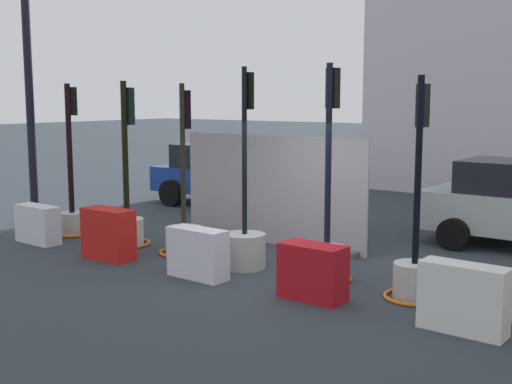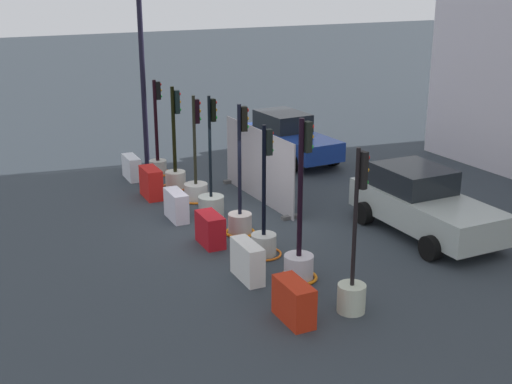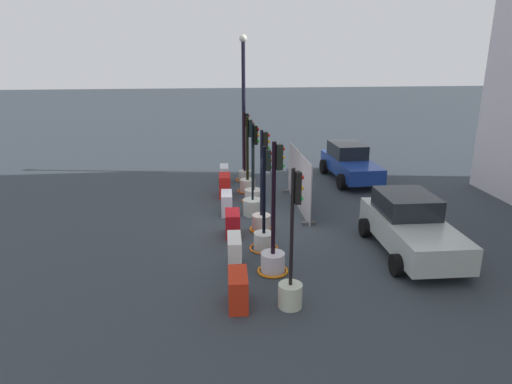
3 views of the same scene
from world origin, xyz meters
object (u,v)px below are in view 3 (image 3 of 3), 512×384
car_silver_hatchback (410,226)px  street_lamp_post (244,97)px  traffic_light_5 (264,233)px  traffic_light_7 (291,281)px  traffic_light_2 (254,190)px  traffic_light_4 (262,214)px  traffic_light_1 (248,179)px  traffic_light_6 (273,252)px  construction_barrier_1 (225,186)px  construction_barrier_5 (238,289)px  construction_barrier_2 (227,203)px  construction_barrier_3 (233,224)px  car_blue_estate (350,163)px  construction_barrier_0 (224,174)px  traffic_light_3 (253,202)px  traffic_light_0 (245,169)px  construction_barrier_4 (234,251)px

car_silver_hatchback → street_lamp_post: (-9.76, -4.18, 2.90)m
traffic_light_5 → traffic_light_7: traffic_light_7 is taller
traffic_light_5 → car_silver_hatchback: (0.63, 4.34, 0.30)m
traffic_light_2 → traffic_light_4: size_ratio=0.92×
traffic_light_4 → traffic_light_5: 1.52m
traffic_light_1 → traffic_light_6: 7.56m
traffic_light_1 → traffic_light_5: size_ratio=1.00×
construction_barrier_1 → construction_barrier_5: 8.57m
construction_barrier_2 → street_lamp_post: size_ratio=0.16×
construction_barrier_3 → construction_barrier_5: size_ratio=0.93×
car_silver_hatchback → car_blue_estate: bearing=175.5°
construction_barrier_0 → traffic_light_3: bearing=10.7°
traffic_light_4 → construction_barrier_5: traffic_light_4 is taller
traffic_light_5 → traffic_light_7: 3.36m
traffic_light_0 → car_blue_estate: size_ratio=0.71×
construction_barrier_4 → construction_barrier_0: bearing=179.5°
traffic_light_1 → construction_barrier_0: bearing=-148.9°
traffic_light_3 → construction_barrier_0: bearing=-169.3°
construction_barrier_0 → traffic_light_2: bearing=19.5°
construction_barrier_4 → construction_barrier_1: bearing=179.9°
traffic_light_5 → construction_barrier_0: (-7.58, -0.90, -0.13)m
construction_barrier_2 → construction_barrier_3: construction_barrier_2 is taller
traffic_light_5 → traffic_light_6: (1.55, 0.06, 0.10)m
traffic_light_7 → construction_barrier_1: bearing=-172.4°
traffic_light_5 → construction_barrier_4: (1.03, -0.97, -0.08)m
traffic_light_4 → construction_barrier_5: 4.79m
traffic_light_2 → traffic_light_6: traffic_light_6 is taller
traffic_light_4 → car_blue_estate: (-5.85, 4.85, 0.23)m
traffic_light_0 → construction_barrier_0: (0.13, -0.96, -0.18)m
traffic_light_3 → traffic_light_6: 4.59m
construction_barrier_2 → traffic_light_2: bearing=139.2°
traffic_light_7 → car_silver_hatchback: (-2.71, 4.12, 0.14)m
traffic_light_0 → traffic_light_4: bearing=0.4°
traffic_light_5 → construction_barrier_2: bearing=-163.3°
car_blue_estate → traffic_light_7: bearing=-23.9°
traffic_light_1 → construction_barrier_4: 7.12m
traffic_light_4 → car_silver_hatchback: size_ratio=0.77×
traffic_light_5 → construction_barrier_3: (-1.18, -0.89, -0.11)m
construction_barrier_1 → traffic_light_6: bearing=8.3°
construction_barrier_2 → street_lamp_post: 6.82m
traffic_light_7 → construction_barrier_0: traffic_light_7 is taller
traffic_light_4 → traffic_light_7: 4.86m
construction_barrier_1 → construction_barrier_5: construction_barrier_1 is taller
construction_barrier_1 → street_lamp_post: 5.06m
construction_barrier_0 → construction_barrier_4: (8.61, -0.07, 0.05)m
traffic_light_4 → construction_barrier_4: traffic_light_4 is taller
traffic_light_2 → construction_barrier_3: (3.42, -1.05, -0.06)m
construction_barrier_0 → construction_barrier_5: size_ratio=1.01×
traffic_light_0 → traffic_light_7: size_ratio=0.94×
construction_barrier_2 → construction_barrier_5: size_ratio=0.99×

